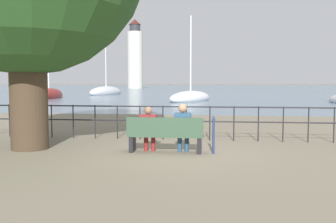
% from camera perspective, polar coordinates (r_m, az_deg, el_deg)
% --- Properties ---
extents(ground_plane, '(1000.00, 1000.00, 0.00)m').
position_cam_1_polar(ground_plane, '(9.48, -0.38, -6.23)').
color(ground_plane, '#7A705B').
extents(harbor_water, '(600.00, 300.00, 0.01)m').
position_cam_1_polar(harbor_water, '(170.23, 6.78, 3.78)').
color(harbor_water, slate).
rests_on(harbor_water, ground_plane).
extents(park_bench, '(1.90, 0.45, 0.90)m').
position_cam_1_polar(park_bench, '(9.34, -0.43, -3.67)').
color(park_bench, '#334C38').
rests_on(park_bench, ground_plane).
extents(seated_person_left, '(0.42, 0.35, 1.15)m').
position_cam_1_polar(seated_person_left, '(9.46, -2.97, -2.36)').
color(seated_person_left, maroon).
rests_on(seated_person_left, ground_plane).
extents(seated_person_right, '(0.41, 0.35, 1.23)m').
position_cam_1_polar(seated_person_right, '(9.34, 2.26, -2.18)').
color(seated_person_right, navy).
rests_on(seated_person_right, ground_plane).
extents(promenade_railing, '(13.69, 0.04, 1.05)m').
position_cam_1_polar(promenade_railing, '(11.44, 1.00, -0.89)').
color(promenade_railing, black).
rests_on(promenade_railing, ground_plane).
extents(closed_umbrella, '(0.09, 0.09, 0.96)m').
position_cam_1_polar(closed_umbrella, '(9.27, 6.96, -3.14)').
color(closed_umbrella, navy).
rests_on(closed_umbrella, ground_plane).
extents(sailboat_0, '(2.20, 7.52, 8.67)m').
position_cam_1_polar(sailboat_0, '(43.91, -17.67, 2.38)').
color(sailboat_0, maroon).
rests_on(sailboat_0, ground_plane).
extents(sailboat_2, '(4.90, 8.02, 8.49)m').
position_cam_1_polar(sailboat_2, '(35.87, 3.46, 2.09)').
color(sailboat_2, white).
rests_on(sailboat_2, ground_plane).
extents(sailboat_4, '(3.97, 9.08, 8.89)m').
position_cam_1_polar(sailboat_4, '(55.51, -9.40, 2.92)').
color(sailboat_4, silver).
rests_on(sailboat_4, ground_plane).
extents(harbor_lighthouse, '(4.74, 4.74, 21.47)m').
position_cam_1_polar(harbor_lighthouse, '(118.71, -5.04, 8.36)').
color(harbor_lighthouse, beige).
rests_on(harbor_lighthouse, ground_plane).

